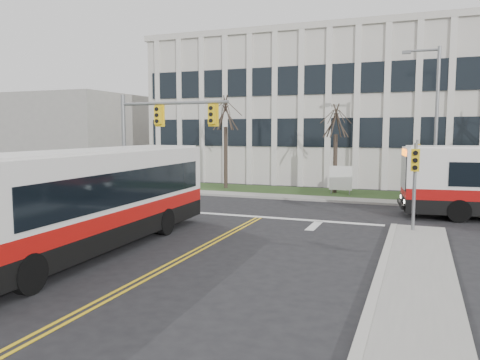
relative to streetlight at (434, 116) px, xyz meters
The scene contains 14 objects.
ground 18.81m from the streetlight, 116.37° to the right, with size 120.00×120.00×0.00m, color black.
sidewalk_cross 6.04m from the streetlight, 161.74° to the right, with size 44.00×1.60×0.14m, color #9E9B93.
building_lawn 6.23m from the streetlight, 149.29° to the left, with size 44.00×5.00×0.12m, color #27441D.
office_building 14.15m from the streetlight, 102.38° to the left, with size 40.00×16.00×12.00m, color beige.
building_annex 35.43m from the streetlight, 163.93° to the left, with size 12.00×12.00×8.00m, color #9E9B93.
mast_arm_signal 16.39m from the streetlight, 146.49° to the right, with size 6.11×0.38×6.20m.
signal_pole_near 9.72m from the streetlight, 95.10° to the right, with size 0.34×0.39×3.80m.
signal_pole_far 2.93m from the streetlight, 136.05° to the right, with size 0.34×0.39×3.80m.
streetlight is the anchor object (origin of this frame).
directory_sign 6.96m from the streetlight, 166.77° to the left, with size 1.50×0.12×2.00m.
tree_left 14.15m from the streetlight, behind, with size 1.80×1.80×7.70m.
tree_mid 6.36m from the streetlight, 161.65° to the left, with size 1.80×1.80×6.82m.
bus_main 20.57m from the streetlight, 124.90° to the right, with size 2.88×13.31×3.55m, color silver, non-canonical shape.
newspaper_box_blue 23.18m from the streetlight, 139.47° to the right, with size 0.50×0.45×0.95m, color navy.
Camera 1 is at (7.37, -13.74, 4.27)m, focal length 35.00 mm.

